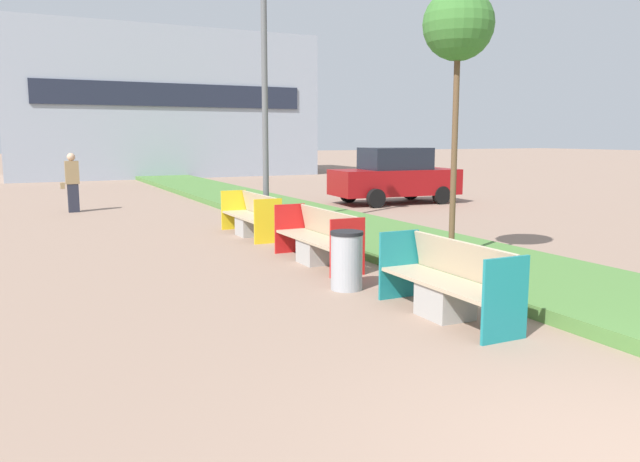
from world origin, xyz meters
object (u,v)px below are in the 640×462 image
at_px(bench_yellow_frame, 251,219).
at_px(pedestrian_walking, 72,182).
at_px(bench_teal_frame, 448,288).
at_px(litter_bin, 347,260).
at_px(parked_car_distant, 395,176).
at_px(bench_red_frame, 318,242).
at_px(street_lamp_post, 264,60).
at_px(sapling_tree_near, 458,28).

relative_size(bench_yellow_frame, pedestrian_walking, 1.33).
relative_size(bench_teal_frame, litter_bin, 2.48).
bearing_deg(bench_yellow_frame, litter_bin, -94.87).
relative_size(bench_yellow_frame, parked_car_distant, 0.54).
distance_m(bench_red_frame, street_lamp_post, 5.49).
height_order(bench_red_frame, sapling_tree_near, sapling_tree_near).
bearing_deg(bench_red_frame, parked_car_distant, 49.86).
bearing_deg(bench_teal_frame, sapling_tree_near, 51.50).
bearing_deg(bench_teal_frame, pedestrian_walking, 103.34).
bearing_deg(sapling_tree_near, pedestrian_walking, 114.53).
height_order(bench_teal_frame, street_lamp_post, street_lamp_post).
distance_m(street_lamp_post, pedestrian_walking, 7.67).
bearing_deg(sapling_tree_near, parked_car_distant, 62.65).
height_order(bench_red_frame, litter_bin, bench_red_frame).
distance_m(litter_bin, sapling_tree_near, 4.30).
xyz_separation_m(bench_teal_frame, sapling_tree_near, (1.91, 2.40, 3.60)).
bearing_deg(street_lamp_post, pedestrian_walking, 123.30).
height_order(bench_yellow_frame, pedestrian_walking, pedestrian_walking).
distance_m(litter_bin, street_lamp_post, 7.06).
xyz_separation_m(bench_yellow_frame, litter_bin, (-0.46, -5.37, 0.06)).
bearing_deg(parked_car_distant, pedestrian_walking, 172.54).
bearing_deg(bench_red_frame, sapling_tree_near, -34.45).
height_order(litter_bin, street_lamp_post, street_lamp_post).
xyz_separation_m(bench_yellow_frame, parked_car_distant, (6.67, 4.45, 0.54)).
height_order(bench_red_frame, bench_yellow_frame, same).
bearing_deg(bench_yellow_frame, street_lamp_post, 46.93).
distance_m(sapling_tree_near, pedestrian_walking, 12.78).
height_order(bench_yellow_frame, street_lamp_post, street_lamp_post).
xyz_separation_m(bench_teal_frame, litter_bin, (-0.46, 1.79, 0.06)).
bearing_deg(pedestrian_walking, street_lamp_post, -56.70).
bearing_deg(bench_yellow_frame, bench_teal_frame, -90.02).
bearing_deg(parked_car_distant, bench_red_frame, -125.79).
bearing_deg(bench_teal_frame, bench_yellow_frame, 89.98).
bearing_deg(bench_teal_frame, parked_car_distant, 60.11).
bearing_deg(litter_bin, pedestrian_walking, 103.20).
bearing_deg(sapling_tree_near, bench_teal_frame, -128.50).
bearing_deg(pedestrian_walking, sapling_tree_near, -65.47).
bearing_deg(pedestrian_walking, litter_bin, -76.80).
distance_m(pedestrian_walking, parked_car_distant, 10.13).
height_order(litter_bin, parked_car_distant, parked_car_distant).
distance_m(bench_teal_frame, sapling_tree_near, 4.73).
distance_m(street_lamp_post, parked_car_distant, 7.78).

